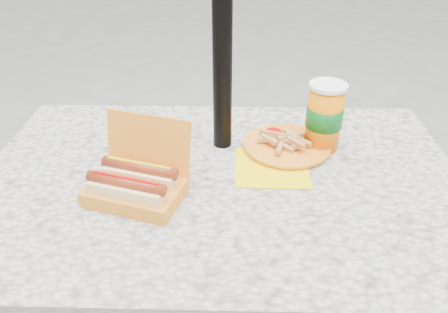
{
  "coord_description": "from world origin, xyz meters",
  "views": [
    {
      "loc": [
        0.03,
        -0.89,
        1.36
      ],
      "look_at": [
        0.01,
        0.01,
        0.8
      ],
      "focal_mm": 35.0,
      "sensor_mm": 36.0,
      "label": 1
    }
  ],
  "objects_px": {
    "umbrella_pole": "(222,16)",
    "soda_cup": "(324,116)",
    "fries_plate": "(285,146)",
    "hotdog_box": "(136,184)"
  },
  "relations": [
    {
      "from": "umbrella_pole",
      "to": "soda_cup",
      "type": "relative_size",
      "value": 11.9
    },
    {
      "from": "umbrella_pole",
      "to": "hotdog_box",
      "type": "bearing_deg",
      "value": -127.38
    },
    {
      "from": "fries_plate",
      "to": "soda_cup",
      "type": "height_order",
      "value": "soda_cup"
    },
    {
      "from": "umbrella_pole",
      "to": "hotdog_box",
      "type": "xyz_separation_m",
      "value": [
        -0.19,
        -0.25,
        -0.31
      ]
    },
    {
      "from": "soda_cup",
      "to": "fries_plate",
      "type": "bearing_deg",
      "value": -168.75
    },
    {
      "from": "hotdog_box",
      "to": "soda_cup",
      "type": "distance_m",
      "value": 0.52
    },
    {
      "from": "fries_plate",
      "to": "soda_cup",
      "type": "distance_m",
      "value": 0.13
    },
    {
      "from": "umbrella_pole",
      "to": "hotdog_box",
      "type": "height_order",
      "value": "umbrella_pole"
    },
    {
      "from": "umbrella_pole",
      "to": "soda_cup",
      "type": "bearing_deg",
      "value": -1.6
    },
    {
      "from": "hotdog_box",
      "to": "umbrella_pole",
      "type": "bearing_deg",
      "value": 69.19
    }
  ]
}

